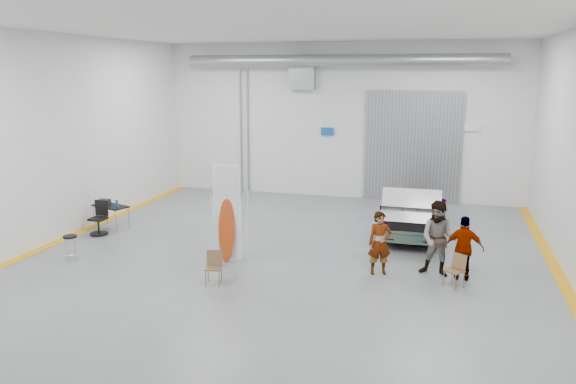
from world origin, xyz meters
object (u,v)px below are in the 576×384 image
(sedan_car, at_px, (414,210))
(person_c, at_px, (464,248))
(person_a, at_px, (380,243))
(office_chair, at_px, (99,220))
(folding_chair_far, at_px, (454,277))
(person_b, at_px, (439,239))
(shop_stool, at_px, (71,249))
(work_table, at_px, (109,205))
(surfboard_display, at_px, (227,221))
(folding_chair_near, at_px, (214,274))

(sedan_car, xyz_separation_m, person_c, (1.38, -3.93, 0.10))
(person_a, xyz_separation_m, office_chair, (-8.66, 1.14, -0.34))
(sedan_car, distance_m, folding_chair_far, 4.67)
(sedan_car, xyz_separation_m, person_b, (0.79, -3.79, 0.25))
(shop_stool, bearing_deg, work_table, 105.55)
(person_c, height_order, office_chair, person_c)
(folding_chair_far, distance_m, shop_stool, 9.70)
(person_c, distance_m, surfboard_display, 5.93)
(person_a, bearing_deg, shop_stool, 170.16)
(sedan_car, height_order, person_c, person_c)
(person_c, bearing_deg, person_b, -11.85)
(sedan_car, distance_m, office_chair, 9.72)
(surfboard_display, bearing_deg, shop_stool, -160.94)
(person_b, bearing_deg, work_table, -178.64)
(surfboard_display, bearing_deg, folding_chair_far, 0.32)
(person_a, bearing_deg, office_chair, 153.25)
(folding_chair_far, bearing_deg, person_c, 107.21)
(person_b, bearing_deg, office_chair, -174.79)
(person_c, relative_size, folding_chair_far, 2.01)
(person_b, bearing_deg, shop_stool, -160.19)
(person_a, relative_size, work_table, 1.21)
(sedan_car, bearing_deg, person_c, 109.71)
(shop_stool, relative_size, work_table, 0.55)
(person_a, relative_size, folding_chair_far, 2.02)
(person_b, relative_size, work_table, 1.43)
(folding_chair_near, xyz_separation_m, folding_chair_far, (5.44, 1.33, -0.00))
(shop_stool, distance_m, work_table, 3.29)
(person_b, relative_size, folding_chair_far, 2.39)
(person_a, bearing_deg, person_c, -15.14)
(folding_chair_far, bearing_deg, work_table, -154.72)
(person_b, bearing_deg, surfboard_display, -165.11)
(person_b, bearing_deg, person_c, -3.52)
(person_a, relative_size, office_chair, 1.54)
(surfboard_display, relative_size, office_chair, 2.69)
(sedan_car, xyz_separation_m, work_table, (-9.36, -2.24, 0.06))
(surfboard_display, relative_size, folding_chair_far, 3.53)
(work_table, bearing_deg, folding_chair_far, -12.10)
(sedan_car, relative_size, surfboard_display, 1.71)
(shop_stool, bearing_deg, folding_chair_near, -5.95)
(sedan_car, distance_m, person_b, 3.88)
(person_a, xyz_separation_m, person_c, (1.98, 0.14, -0.00))
(folding_chair_near, height_order, work_table, work_table)
(person_b, height_order, office_chair, person_b)
(person_b, height_order, folding_chair_near, person_b)
(folding_chair_near, bearing_deg, surfboard_display, 87.19)
(person_a, xyz_separation_m, work_table, (-8.76, 1.84, -0.05))
(surfboard_display, xyz_separation_m, folding_chair_near, (0.27, -1.59, -0.87))
(folding_chair_far, xyz_separation_m, work_table, (-10.53, 2.26, 0.50))
(person_c, bearing_deg, sedan_car, -68.94)
(work_table, bearing_deg, person_c, -8.96)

